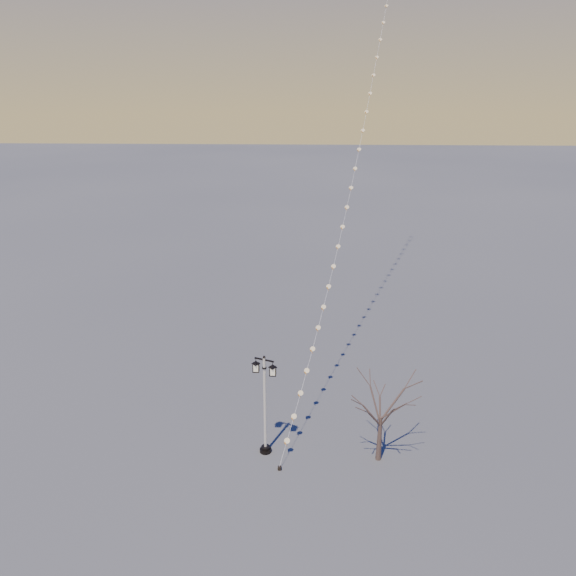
{
  "coord_description": "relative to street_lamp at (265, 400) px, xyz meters",
  "views": [
    {
      "loc": [
        1.76,
        -21.84,
        17.61
      ],
      "look_at": [
        0.63,
        5.81,
        7.53
      ],
      "focal_mm": 35.58,
      "sensor_mm": 36.0,
      "label": 1
    }
  ],
  "objects": [
    {
      "name": "ground",
      "position": [
        0.35,
        -2.3,
        -2.98
      ],
      "size": [
        300.0,
        300.0,
        0.0
      ],
      "primitive_type": "plane",
      "color": "#4D4E4E",
      "rests_on": "ground"
    },
    {
      "name": "street_lamp",
      "position": [
        0.0,
        0.0,
        0.0
      ],
      "size": [
        1.3,
        0.81,
        5.38
      ],
      "rotation": [
        0.0,
        0.0,
        -0.39
      ],
      "color": "black",
      "rests_on": "ground"
    },
    {
      "name": "bare_tree",
      "position": [
        5.61,
        -0.37,
        0.08
      ],
      "size": [
        2.66,
        2.66,
        4.41
      ],
      "rotation": [
        0.0,
        0.0,
        0.4
      ],
      "color": "#47362D",
      "rests_on": "ground"
    },
    {
      "name": "kite_train",
      "position": [
        4.79,
        14.17,
        10.66
      ],
      "size": [
        8.61,
        31.71,
        27.5
      ],
      "rotation": [
        0.0,
        0.0,
        0.1
      ],
      "color": "black",
      "rests_on": "ground"
    }
  ]
}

